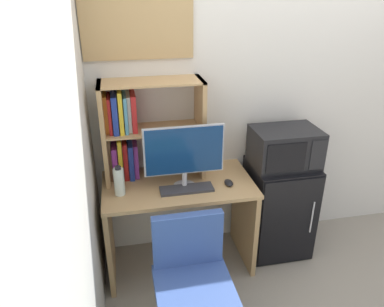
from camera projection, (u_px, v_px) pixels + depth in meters
The scene contains 12 objects.
wall_back at pixel (332, 93), 3.10m from camera, with size 6.40×0.04×2.60m, color silver.
wall_left at pixel (59, 246), 1.29m from camera, with size 0.04×4.40×2.60m, color silver.
desk at pixel (179, 210), 2.88m from camera, with size 1.13×0.62×0.77m.
hutch_bookshelf at pixel (136, 130), 2.72m from camera, with size 0.75×0.29×0.75m.
monitor at pixel (184, 153), 2.61m from camera, with size 0.58×0.17×0.48m.
keyboard at pixel (187, 189), 2.68m from camera, with size 0.39×0.13×0.02m, color #333338.
computer_mouse at pixel (229, 183), 2.75m from camera, with size 0.06×0.10×0.03m, color black.
water_bottle at pixel (119, 181), 2.59m from camera, with size 0.07×0.07×0.22m.
mini_fridge at pixel (278, 207), 3.13m from camera, with size 0.51×0.49×0.81m.
microwave at pixel (285, 147), 2.89m from camera, with size 0.51×0.37×0.30m.
desk_chair at pixel (193, 293), 2.32m from camera, with size 0.55×0.55×0.85m.
wall_corkboard at pixel (137, 22), 2.53m from camera, with size 0.78×0.02×0.50m, color tan.
Camera 1 is at (-1.37, -2.71, 2.14)m, focal length 34.43 mm.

